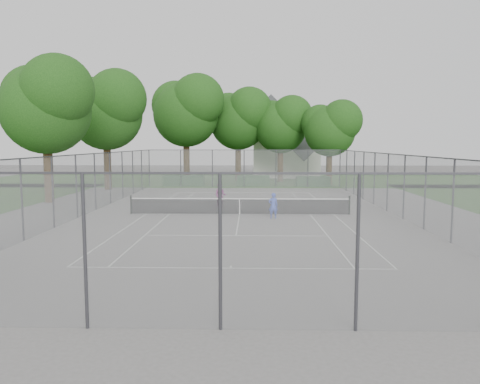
{
  "coord_description": "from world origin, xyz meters",
  "views": [
    {
      "loc": [
        0.68,
        -27.05,
        4.15
      ],
      "look_at": [
        0.0,
        1.0,
        1.2
      ],
      "focal_mm": 35.0,
      "sensor_mm": 36.0,
      "label": 1
    }
  ],
  "objects_px": {
    "tennis_net": "(240,206)",
    "woman_player": "(220,195)",
    "girl_player": "(273,206)",
    "house": "(286,145)"
  },
  "relations": [
    {
      "from": "tennis_net",
      "to": "house",
      "type": "height_order",
      "value": "house"
    },
    {
      "from": "girl_player",
      "to": "woman_player",
      "type": "relative_size",
      "value": 0.91
    },
    {
      "from": "house",
      "to": "girl_player",
      "type": "xyz_separation_m",
      "value": [
        -2.96,
        -31.86,
        -3.21
      ]
    },
    {
      "from": "house",
      "to": "girl_player",
      "type": "distance_m",
      "value": 32.16
    },
    {
      "from": "woman_player",
      "to": "house",
      "type": "bearing_deg",
      "value": 88.19
    },
    {
      "from": "tennis_net",
      "to": "woman_player",
      "type": "distance_m",
      "value": 3.11
    },
    {
      "from": "tennis_net",
      "to": "woman_player",
      "type": "xyz_separation_m",
      "value": [
        -1.31,
        2.8,
        0.27
      ]
    },
    {
      "from": "girl_player",
      "to": "tennis_net",
      "type": "bearing_deg",
      "value": -46.25
    },
    {
      "from": "girl_player",
      "to": "woman_player",
      "type": "bearing_deg",
      "value": -61.46
    },
    {
      "from": "tennis_net",
      "to": "girl_player",
      "type": "relative_size",
      "value": 9.08
    }
  ]
}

